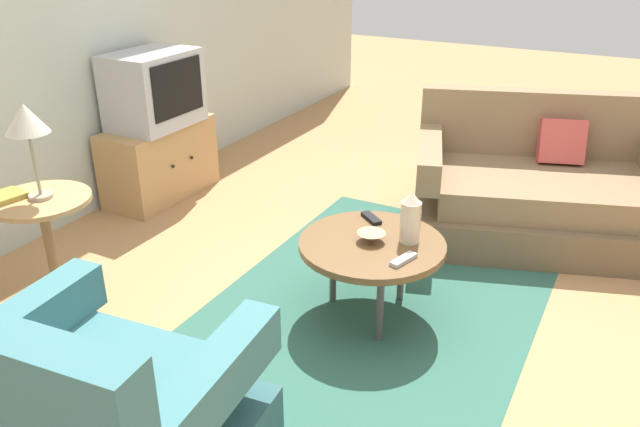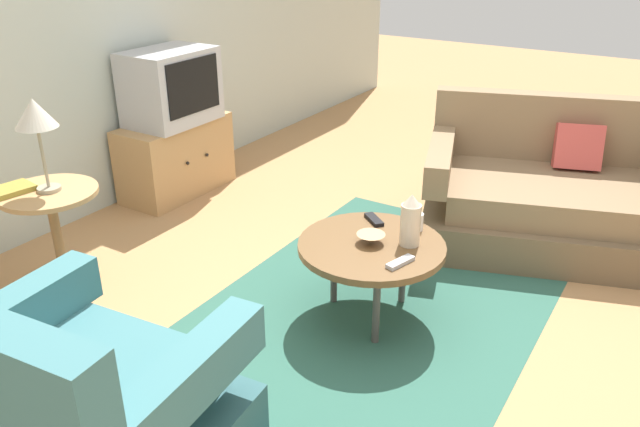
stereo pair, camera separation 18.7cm
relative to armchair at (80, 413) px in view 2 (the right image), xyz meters
The scene contains 16 objects.
ground_plane 1.47m from the armchair, 15.03° to the right, with size 16.00×16.00×0.00m, color #AD7F51.
back_wall 2.59m from the armchair, 53.97° to the left, with size 9.00×0.12×2.70m, color #B2BCB2.
area_rug 1.54m from the armchair, 14.35° to the right, with size 2.62×1.60×0.00m, color #2D5B4C.
armchair is the anchor object (origin of this frame).
couch 2.98m from the armchair, 18.18° to the right, with size 1.39×1.76×0.85m.
coffee_table 1.51m from the armchair, 14.33° to the right, with size 0.73×0.73×0.42m.
side_table 1.34m from the armchair, 55.31° to the left, with size 0.48×0.48×0.62m.
tv_stand 2.70m from the armchair, 36.65° to the left, with size 0.85×0.43×0.54m.
television 2.74m from the armchair, 36.34° to the left, with size 0.62×0.44×0.51m.
table_lamp 1.51m from the armchair, 55.02° to the left, with size 0.20×0.20×0.47m.
vase 1.66m from the armchair, 18.98° to the right, with size 0.10×0.10×0.26m.
mug 1.80m from the armchair, 16.04° to the right, with size 0.12×0.07×0.09m.
bowl 1.52m from the armchair, 14.09° to the right, with size 0.14×0.14×0.05m.
tv_remote_dark 1.72m from the armchair, ahead, with size 0.13×0.15×0.02m.
tv_remote_silver 1.47m from the armchair, 23.36° to the right, with size 0.16×0.09×0.02m.
book 1.43m from the armchair, 62.45° to the left, with size 0.24×0.18×0.03m.
Camera 2 is at (-2.40, -1.24, 1.86)m, focal length 35.53 mm.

